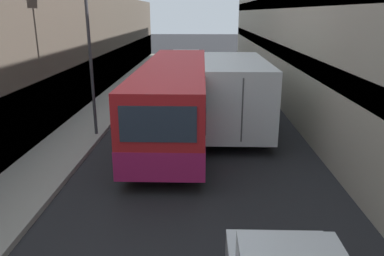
# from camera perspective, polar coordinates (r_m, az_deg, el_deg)

# --- Properties ---
(ground_plane) EXTENTS (150.00, 150.00, 0.00)m
(ground_plane) POSITION_cam_1_polar(r_m,az_deg,el_deg) (15.11, 0.55, -1.23)
(ground_plane) COLOR #232326
(sidewalk_left) EXTENTS (2.07, 60.00, 0.16)m
(sidewalk_left) POSITION_cam_1_polar(r_m,az_deg,el_deg) (15.89, -16.80, -0.75)
(sidewalk_left) COLOR #9E998E
(sidewalk_left) RESTS_ON ground_plane
(building_left_shopfront) EXTENTS (2.40, 60.00, 5.88)m
(building_left_shopfront) POSITION_cam_1_polar(r_m,az_deg,el_deg) (16.15, -24.87, 8.13)
(building_left_shopfront) COLOR #51473D
(building_left_shopfront) RESTS_ON ground_plane
(bus) EXTENTS (2.48, 11.68, 2.82)m
(bus) POSITION_cam_1_polar(r_m,az_deg,el_deg) (15.32, -2.66, 4.88)
(bus) COLOR red
(bus) RESTS_ON ground_plane
(box_truck) EXTENTS (2.48, 8.87, 2.95)m
(box_truck) POSITION_cam_1_polar(r_m,az_deg,el_deg) (16.55, 6.20, 6.04)
(box_truck) COLOR silver
(box_truck) RESTS_ON ground_plane
(panel_van) EXTENTS (1.95, 4.18, 2.08)m
(panel_van) POSITION_cam_1_polar(r_m,az_deg,el_deg) (27.17, -1.09, 9.52)
(panel_van) COLOR silver
(panel_van) RESTS_ON ground_plane
(street_lamp) EXTENTS (0.36, 0.80, 6.61)m
(street_lamp) POSITION_cam_1_polar(r_m,az_deg,el_deg) (14.68, -15.73, 16.55)
(street_lamp) COLOR #38383D
(street_lamp) RESTS_ON sidewalk_left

